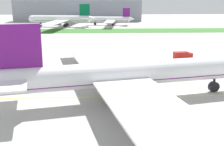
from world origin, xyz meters
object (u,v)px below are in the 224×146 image
object	(u,v)px
airliner_foreground	(125,74)
service_truck_baggage_loader	(183,55)
parked_airliner_far_left	(62,19)
ground_crew_wingwalker_port	(142,80)
parked_airliner_far_centre	(111,19)

from	to	relation	value
airliner_foreground	service_truck_baggage_loader	world-z (taller)	airliner_foreground
airliner_foreground	parked_airliner_far_left	xyz separation A→B (m)	(-30.52, 152.03, -0.01)
ground_crew_wingwalker_port	service_truck_baggage_loader	bearing A→B (deg)	57.12
airliner_foreground	parked_airliner_far_centre	world-z (taller)	airliner_foreground
ground_crew_wingwalker_port	parked_airliner_far_centre	size ratio (longest dim) A/B	0.03
ground_crew_wingwalker_port	parked_airliner_far_centre	distance (m)	151.06
ground_crew_wingwalker_port	service_truck_baggage_loader	world-z (taller)	service_truck_baggage_loader
parked_airliner_far_centre	parked_airliner_far_left	bearing A→B (deg)	-164.18
parked_airliner_far_centre	ground_crew_wingwalker_port	bearing A→B (deg)	-89.46
airliner_foreground	parked_airliner_far_left	world-z (taller)	airliner_foreground
ground_crew_wingwalker_port	parked_airliner_far_left	world-z (taller)	parked_airliner_far_left
airliner_foreground	service_truck_baggage_loader	distance (m)	44.15
service_truck_baggage_loader	parked_airliner_far_centre	xyz separation A→B (m)	(-18.90, 123.99, 2.76)
airliner_foreground	ground_crew_wingwalker_port	size ratio (longest dim) A/B	57.26
airliner_foreground	parked_airliner_far_left	distance (m)	155.06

